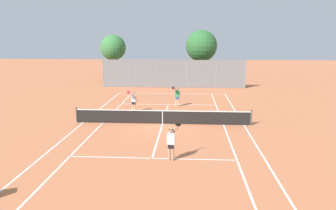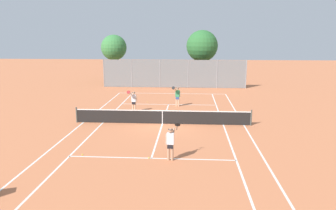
{
  "view_description": "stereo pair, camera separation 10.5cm",
  "coord_description": "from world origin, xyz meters",
  "px_view_note": "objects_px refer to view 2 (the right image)",
  "views": [
    {
      "loc": [
        1.73,
        -21.49,
        5.92
      ],
      "look_at": [
        0.28,
        1.5,
        1.0
      ],
      "focal_mm": 35.0,
      "sensor_mm": 36.0,
      "label": 1
    },
    {
      "loc": [
        1.84,
        -21.48,
        5.92
      ],
      "look_at": [
        0.28,
        1.5,
        1.0
      ],
      "focal_mm": 35.0,
      "sensor_mm": 36.0,
      "label": 2
    }
  ],
  "objects_px": {
    "loose_tennis_ball_4": "(112,111)",
    "loose_tennis_ball_3": "(82,155)",
    "loose_tennis_ball_2": "(149,158)",
    "tree_behind_left": "(114,48)",
    "loose_tennis_ball_0": "(198,121)",
    "tree_behind_right": "(203,47)",
    "player_near_side": "(170,142)",
    "loose_tennis_ball_1": "(147,102)",
    "tennis_net": "(162,117)",
    "player_far_right": "(177,96)",
    "player_far_left": "(134,100)"
  },
  "relations": [
    {
      "from": "loose_tennis_ball_1",
      "to": "loose_tennis_ball_4",
      "type": "xyz_separation_m",
      "value": [
        -2.33,
        -3.78,
        0.0
      ]
    },
    {
      "from": "player_far_right",
      "to": "loose_tennis_ball_0",
      "type": "distance_m",
      "value": 5.33
    },
    {
      "from": "loose_tennis_ball_4",
      "to": "tree_behind_right",
      "type": "distance_m",
      "value": 18.62
    },
    {
      "from": "player_near_side",
      "to": "player_far_right",
      "type": "relative_size",
      "value": 1.0
    },
    {
      "from": "loose_tennis_ball_2",
      "to": "tree_behind_left",
      "type": "distance_m",
      "value": 27.58
    },
    {
      "from": "loose_tennis_ball_2",
      "to": "loose_tennis_ball_4",
      "type": "distance_m",
      "value": 10.71
    },
    {
      "from": "loose_tennis_ball_0",
      "to": "tree_behind_left",
      "type": "xyz_separation_m",
      "value": [
        -10.19,
        19.01,
        4.3
      ]
    },
    {
      "from": "loose_tennis_ball_4",
      "to": "tree_behind_left",
      "type": "relative_size",
      "value": 0.01
    },
    {
      "from": "player_near_side",
      "to": "loose_tennis_ball_0",
      "type": "xyz_separation_m",
      "value": [
        1.48,
        7.29,
        -0.89
      ]
    },
    {
      "from": "loose_tennis_ball_4",
      "to": "tree_behind_right",
      "type": "xyz_separation_m",
      "value": [
        7.64,
        16.38,
        4.48
      ]
    },
    {
      "from": "tree_behind_left",
      "to": "loose_tennis_ball_0",
      "type": "bearing_deg",
      "value": -61.79
    },
    {
      "from": "player_near_side",
      "to": "player_far_left",
      "type": "relative_size",
      "value": 1.0
    },
    {
      "from": "player_near_side",
      "to": "tree_behind_left",
      "type": "height_order",
      "value": "tree_behind_left"
    },
    {
      "from": "loose_tennis_ball_2",
      "to": "tree_behind_right",
      "type": "relative_size",
      "value": 0.01
    },
    {
      "from": "loose_tennis_ball_2",
      "to": "tree_behind_left",
      "type": "xyz_separation_m",
      "value": [
        -7.64,
        26.15,
        4.3
      ]
    },
    {
      "from": "tennis_net",
      "to": "player_near_side",
      "type": "xyz_separation_m",
      "value": [
        0.95,
        -6.58,
        0.42
      ]
    },
    {
      "from": "loose_tennis_ball_0",
      "to": "tree_behind_right",
      "type": "bearing_deg",
      "value": 87.25
    },
    {
      "from": "tennis_net",
      "to": "player_near_side",
      "type": "relative_size",
      "value": 6.76
    },
    {
      "from": "tree_behind_right",
      "to": "loose_tennis_ball_3",
      "type": "bearing_deg",
      "value": -104.77
    },
    {
      "from": "player_far_right",
      "to": "tennis_net",
      "type": "bearing_deg",
      "value": -98.0
    },
    {
      "from": "loose_tennis_ball_4",
      "to": "player_far_left",
      "type": "bearing_deg",
      "value": -1.45
    },
    {
      "from": "player_far_right",
      "to": "loose_tennis_ball_0",
      "type": "xyz_separation_m",
      "value": [
        1.63,
        -4.99,
        -0.89
      ]
    },
    {
      "from": "loose_tennis_ball_2",
      "to": "loose_tennis_ball_3",
      "type": "xyz_separation_m",
      "value": [
        -3.4,
        0.21,
        0.0
      ]
    },
    {
      "from": "loose_tennis_ball_3",
      "to": "player_far_left",
      "type": "bearing_deg",
      "value": 84.15
    },
    {
      "from": "player_near_side",
      "to": "tree_behind_right",
      "type": "distance_m",
      "value": 26.74
    },
    {
      "from": "player_far_right",
      "to": "tree_behind_left",
      "type": "bearing_deg",
      "value": 121.43
    },
    {
      "from": "tennis_net",
      "to": "loose_tennis_ball_0",
      "type": "bearing_deg",
      "value": 16.13
    },
    {
      "from": "player_near_side",
      "to": "loose_tennis_ball_4",
      "type": "relative_size",
      "value": 26.88
    },
    {
      "from": "tree_behind_right",
      "to": "player_far_right",
      "type": "bearing_deg",
      "value": -100.23
    },
    {
      "from": "loose_tennis_ball_4",
      "to": "tree_behind_right",
      "type": "relative_size",
      "value": 0.01
    },
    {
      "from": "loose_tennis_ball_0",
      "to": "loose_tennis_ball_2",
      "type": "relative_size",
      "value": 1.0
    },
    {
      "from": "loose_tennis_ball_2",
      "to": "tree_behind_left",
      "type": "relative_size",
      "value": 0.01
    },
    {
      "from": "loose_tennis_ball_3",
      "to": "tree_behind_left",
      "type": "relative_size",
      "value": 0.01
    },
    {
      "from": "tree_behind_right",
      "to": "loose_tennis_ball_2",
      "type": "bearing_deg",
      "value": -97.53
    },
    {
      "from": "loose_tennis_ball_2",
      "to": "loose_tennis_ball_3",
      "type": "distance_m",
      "value": 3.4
    },
    {
      "from": "tennis_net",
      "to": "player_far_right",
      "type": "relative_size",
      "value": 6.76
    },
    {
      "from": "loose_tennis_ball_4",
      "to": "loose_tennis_ball_3",
      "type": "bearing_deg",
      "value": -85.44
    },
    {
      "from": "player_near_side",
      "to": "loose_tennis_ball_2",
      "type": "distance_m",
      "value": 1.4
    },
    {
      "from": "loose_tennis_ball_4",
      "to": "player_far_right",
      "type": "bearing_deg",
      "value": 23.99
    },
    {
      "from": "player_far_right",
      "to": "loose_tennis_ball_2",
      "type": "distance_m",
      "value": 12.2
    },
    {
      "from": "loose_tennis_ball_4",
      "to": "tree_behind_left",
      "type": "distance_m",
      "value": 17.19
    },
    {
      "from": "loose_tennis_ball_3",
      "to": "tree_behind_right",
      "type": "height_order",
      "value": "tree_behind_right"
    },
    {
      "from": "player_near_side",
      "to": "player_far_left",
      "type": "bearing_deg",
      "value": 109.24
    },
    {
      "from": "tennis_net",
      "to": "tree_behind_left",
      "type": "bearing_deg",
      "value": 111.5
    },
    {
      "from": "player_near_side",
      "to": "loose_tennis_ball_1",
      "type": "distance_m",
      "value": 14.13
    },
    {
      "from": "player_far_left",
      "to": "loose_tennis_ball_0",
      "type": "bearing_deg",
      "value": -28.39
    },
    {
      "from": "player_near_side",
      "to": "player_far_left",
      "type": "xyz_separation_m",
      "value": [
        -3.48,
        9.97,
        0.0
      ]
    },
    {
      "from": "player_near_side",
      "to": "tree_behind_right",
      "type": "bearing_deg",
      "value": 84.8
    },
    {
      "from": "loose_tennis_ball_0",
      "to": "loose_tennis_ball_1",
      "type": "bearing_deg",
      "value": 124.0
    },
    {
      "from": "player_near_side",
      "to": "tree_behind_right",
      "type": "xyz_separation_m",
      "value": [
        2.4,
        26.39,
        3.59
      ]
    }
  ]
}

